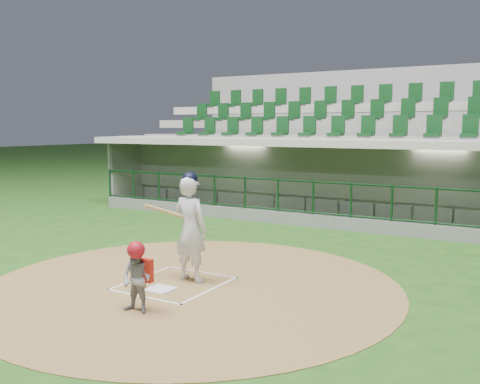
% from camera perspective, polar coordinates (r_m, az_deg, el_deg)
% --- Properties ---
extents(ground, '(120.00, 120.00, 0.00)m').
position_cam_1_polar(ground, '(9.78, -5.89, -9.33)').
color(ground, '#1F4B15').
rests_on(ground, ground).
extents(dirt_circle, '(7.20, 7.20, 0.01)m').
position_cam_1_polar(dirt_circle, '(9.45, -5.12, -9.86)').
color(dirt_circle, brown).
rests_on(dirt_circle, ground).
extents(home_plate, '(0.43, 0.43, 0.02)m').
position_cam_1_polar(home_plate, '(9.24, -8.49, -10.21)').
color(home_plate, white).
rests_on(home_plate, dirt_circle).
extents(batter_box_chalk, '(1.55, 1.80, 0.01)m').
position_cam_1_polar(batter_box_chalk, '(9.54, -6.97, -9.65)').
color(batter_box_chalk, white).
rests_on(batter_box_chalk, ground).
extents(dugout_structure, '(16.40, 3.70, 3.00)m').
position_cam_1_polar(dugout_structure, '(16.44, 10.62, 0.63)').
color(dugout_structure, slate).
rests_on(dugout_structure, ground).
extents(seating_deck, '(17.00, 6.72, 5.15)m').
position_cam_1_polar(seating_deck, '(19.34, 13.45, 2.88)').
color(seating_deck, gray).
rests_on(seating_deck, ground).
extents(batter, '(0.90, 0.89, 1.95)m').
position_cam_1_polar(batter, '(9.47, -5.33, -3.75)').
color(batter, silver).
rests_on(batter, dirt_circle).
extents(catcher, '(0.50, 0.40, 1.07)m').
position_cam_1_polar(catcher, '(8.08, -10.93, -8.86)').
color(catcher, gray).
rests_on(catcher, dirt_circle).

